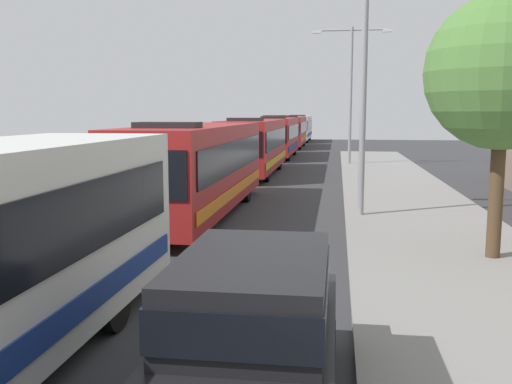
# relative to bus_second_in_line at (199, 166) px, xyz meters

# --- Properties ---
(bus_second_in_line) EXTENTS (2.58, 11.59, 3.21)m
(bus_second_in_line) POSITION_rel_bus_second_in_line_xyz_m (0.00, 0.00, 0.00)
(bus_second_in_line) COLOR maroon
(bus_second_in_line) RESTS_ON ground_plane
(bus_middle) EXTENTS (2.58, 10.62, 3.21)m
(bus_middle) POSITION_rel_bus_second_in_line_xyz_m (-0.00, 12.99, -0.00)
(bus_middle) COLOR maroon
(bus_middle) RESTS_ON ground_plane
(bus_fourth_in_line) EXTENTS (2.58, 10.49, 3.21)m
(bus_fourth_in_line) POSITION_rel_bus_second_in_line_xyz_m (-0.00, 25.57, -0.00)
(bus_fourth_in_line) COLOR maroon
(bus_fourth_in_line) RESTS_ON ground_plane
(bus_rear) EXTENTS (2.58, 10.58, 3.21)m
(bus_rear) POSITION_rel_bus_second_in_line_xyz_m (-0.00, 38.43, -0.00)
(bus_rear) COLOR maroon
(bus_rear) RESTS_ON ground_plane
(bus_tail_end) EXTENTS (2.58, 11.05, 3.21)m
(bus_tail_end) POSITION_rel_bus_second_in_line_xyz_m (-0.00, 51.05, -0.00)
(bus_tail_end) COLOR silver
(bus_tail_end) RESTS_ON ground_plane
(white_suv) EXTENTS (1.86, 4.72, 1.90)m
(white_suv) POSITION_rel_bus_second_in_line_xyz_m (3.70, -12.60, -0.66)
(white_suv) COLOR black
(white_suv) RESTS_ON ground_plane
(box_truck_oncoming) EXTENTS (2.35, 7.33, 3.15)m
(box_truck_oncoming) POSITION_rel_bus_second_in_line_xyz_m (-3.30, 52.86, 0.01)
(box_truck_oncoming) COLOR black
(box_truck_oncoming) RESTS_ON ground_plane
(streetlamp_mid) EXTENTS (6.28, 0.28, 8.86)m
(streetlamp_mid) POSITION_rel_bus_second_in_line_xyz_m (5.40, 0.13, 3.86)
(streetlamp_mid) COLOR gray
(streetlamp_mid) RESTS_ON sidewalk
(streetlamp_far) EXTENTS (5.01, 0.28, 8.75)m
(streetlamp_far) POSITION_rel_bus_second_in_line_xyz_m (5.40, 19.34, 3.72)
(streetlamp_far) COLOR gray
(streetlamp_far) RESTS_ON sidewalk
(roadside_tree) EXTENTS (3.47, 3.47, 5.94)m
(roadside_tree) POSITION_rel_bus_second_in_line_xyz_m (8.21, -5.09, 2.64)
(roadside_tree) COLOR #4C3823
(roadside_tree) RESTS_ON sidewalk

